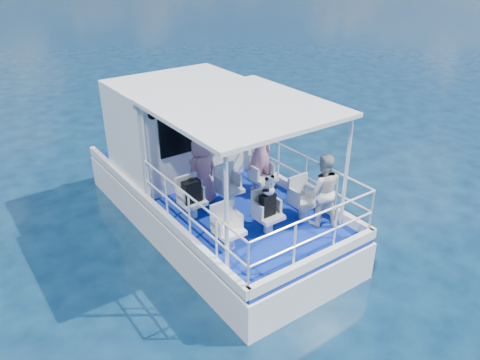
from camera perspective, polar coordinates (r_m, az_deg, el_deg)
name	(u,v)px	position (r m, az deg, el deg)	size (l,w,h in m)	color
ground	(235,243)	(10.28, -0.56, -7.71)	(2000.00, 2000.00, 0.00)	#071B33
hull	(211,223)	(10.98, -3.56, -5.26)	(3.00, 7.00, 1.60)	white
deck	(210,191)	(10.55, -3.69, -1.36)	(2.90, 6.90, 0.10)	navy
cabin	(179,126)	(11.10, -7.46, 6.50)	(2.85, 2.00, 2.20)	white
canopy	(241,107)	(8.71, 0.12, 8.86)	(3.00, 3.20, 0.08)	white
canopy_posts	(242,164)	(9.10, 0.29, 1.95)	(2.77, 2.97, 2.20)	white
railings	(252,198)	(9.14, 1.47, -2.17)	(2.84, 3.59, 1.00)	white
seat_port_fwd	(193,208)	(9.43, -5.78, -3.48)	(0.48, 0.46, 0.38)	silver
seat_center_fwd	(230,196)	(9.84, -1.25, -1.94)	(0.48, 0.46, 0.38)	silver
seat_stbd_fwd	(263,184)	(10.31, 2.88, -0.53)	(0.48, 0.46, 0.38)	silver
seat_port_aft	(229,238)	(8.49, -1.32, -7.13)	(0.48, 0.46, 0.38)	silver
seat_center_aft	(268,223)	(8.94, 3.47, -5.24)	(0.48, 0.46, 0.38)	silver
seat_stbd_aft	(303,209)	(9.46, 7.75, -3.51)	(0.48, 0.46, 0.38)	silver
passenger_port_fwd	(202,170)	(9.68, -4.64, 1.17)	(0.56, 0.40, 1.50)	#CB8391
passenger_stbd_fwd	(260,154)	(10.14, 2.44, 3.19)	(0.63, 0.41, 1.72)	#C17D97
passenger_stbd_aft	(322,190)	(9.03, 9.97, -1.23)	(0.72, 0.56, 1.49)	silver
backpack_port	(191,191)	(9.18, -5.94, -1.39)	(0.35, 0.20, 0.46)	black
backpack_center	(267,205)	(8.71, 3.37, -3.03)	(0.29, 0.16, 0.44)	black
compact_camera	(191,180)	(9.07, -5.99, 0.05)	(0.10, 0.06, 0.06)	black
panda	(269,186)	(8.52, 3.59, -0.68)	(0.24, 0.20, 0.37)	white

